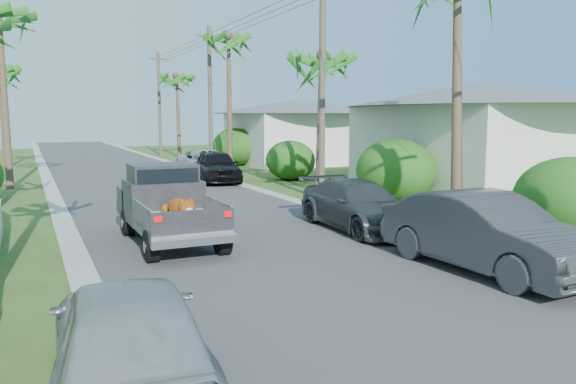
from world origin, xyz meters
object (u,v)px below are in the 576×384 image
palm_r_d (177,76)px  house_right_near (480,142)px  parked_car_rn (486,233)px  house_right_far (300,134)px  parked_car_rm (358,206)px  palm_r_b (321,56)px  pickup_truck (166,203)px  utility_pole_b (322,85)px  palm_r_c (228,37)px  parked_car_rf (217,167)px  utility_pole_d (159,103)px  parked_car_rd (206,163)px  parked_car_ln (128,335)px  utility_pole_c (210,97)px

palm_r_d → house_right_near: size_ratio=0.89×
parked_car_rn → house_right_far: size_ratio=0.57×
house_right_far → parked_car_rm: bearing=-112.2°
palm_r_b → house_right_near: size_ratio=0.80×
pickup_truck → palm_r_d: (8.40, 32.08, 5.73)m
palm_r_d → utility_pole_b: (-0.90, -27.00, -2.14)m
palm_r_c → utility_pole_b: bearing=-92.6°
house_right_near → parked_car_rf: bearing=137.6°
house_right_far → utility_pole_d: bearing=119.6°
parked_car_rd → palm_r_d: (2.50, 16.09, 5.98)m
parked_car_rf → house_right_far: house_right_far is taller
parked_car_ln → utility_pole_c: size_ratio=0.48×
parked_car_ln → palm_r_b: bearing=-120.6°
parked_car_rd → palm_r_c: palm_r_c is taller
palm_r_d → utility_pole_b: size_ratio=0.89×
palm_r_b → utility_pole_c: size_ratio=0.80×
utility_pole_b → palm_r_c: bearing=87.4°
house_right_near → house_right_far: bearing=90.0°
parked_car_rd → palm_r_b: (2.60, -8.91, 5.20)m
parked_car_rn → palm_r_c: (2.60, 24.09, 7.27)m
parked_car_rf → palm_r_b: (3.00, -5.59, 5.14)m
parked_car_rm → parked_car_ln: parked_car_ln is taller
palm_r_d → utility_pole_d: bearing=106.7°
parked_car_rn → palm_r_b: (3.00, 13.09, 5.11)m
parked_car_rd → utility_pole_c: utility_pole_c is taller
house_right_far → palm_r_d: bearing=123.0°
pickup_truck → house_right_near: (14.90, 4.08, 1.21)m
utility_pole_b → utility_pole_d: same height
parked_car_rm → parked_car_ln: size_ratio=1.14×
palm_r_b → house_right_far: bearing=66.9°
utility_pole_b → utility_pole_d: (0.00, 30.00, 0.00)m
palm_r_d → palm_r_b: bearing=-89.8°
parked_car_rn → palm_r_d: bearing=83.0°
parked_car_ln → house_right_far: house_right_far is taller
parked_car_ln → house_right_near: size_ratio=0.48×
parked_car_ln → palm_r_c: 29.34m
palm_r_d → utility_pole_c: bearing=-94.3°
parked_car_rm → utility_pole_d: 36.26m
utility_pole_c → utility_pole_d: same height
pickup_truck → parked_car_rn: bearing=-47.5°
parked_car_rf → palm_r_c: (2.60, 5.41, 7.30)m
parked_car_rf → pickup_truck: bearing=-106.6°
parked_car_ln → utility_pole_d: size_ratio=0.48×
parked_car_rf → house_right_far: bearing=51.9°
palm_r_b → utility_pole_d: bearing=92.0°
house_right_near → utility_pole_d: size_ratio=1.00×
parked_car_ln → utility_pole_d: (9.84, 43.41, 3.87)m
palm_r_c → utility_pole_c: palm_r_c is taller
house_right_far → utility_pole_c: 8.06m
house_right_far → utility_pole_d: utility_pole_d is taller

